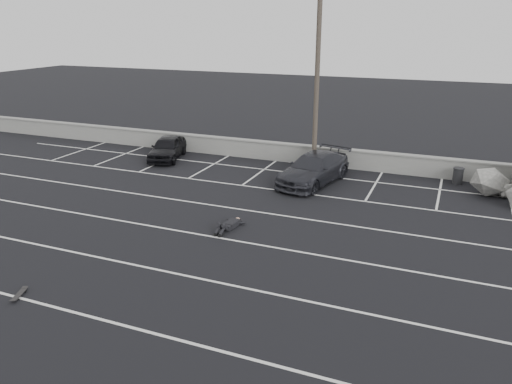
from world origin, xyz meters
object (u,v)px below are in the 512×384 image
at_px(car_right, 314,169).
at_px(car_left, 167,148).
at_px(person, 232,221).
at_px(utility_pole, 317,78).
at_px(trash_bin, 458,176).
at_px(skateboard, 19,294).

bearing_deg(car_right, car_left, -174.84).
xyz_separation_m(car_right, person, (-1.39, -6.57, -0.51)).
bearing_deg(utility_pole, car_left, -171.37).
bearing_deg(car_right, trash_bin, 33.61).
bearing_deg(skateboard, person, 42.84).
distance_m(car_left, trash_bin, 15.78).
height_order(car_right, skateboard, car_right).
height_order(car_right, trash_bin, car_right).
bearing_deg(utility_pole, trash_bin, 0.69).
relative_size(car_right, skateboard, 7.17).
relative_size(trash_bin, person, 0.36).
bearing_deg(skateboard, car_right, 49.54).
relative_size(car_right, trash_bin, 6.16).
bearing_deg(car_right, person, -89.41).
bearing_deg(car_right, skateboard, -97.33).
bearing_deg(person, car_right, 83.23).
distance_m(person, skateboard, 7.94).
bearing_deg(person, car_left, 140.01).
distance_m(car_right, trash_bin, 7.10).
bearing_deg(skateboard, trash_bin, 33.93).
bearing_deg(car_right, utility_pole, 118.11).
bearing_deg(trash_bin, person, -131.30).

